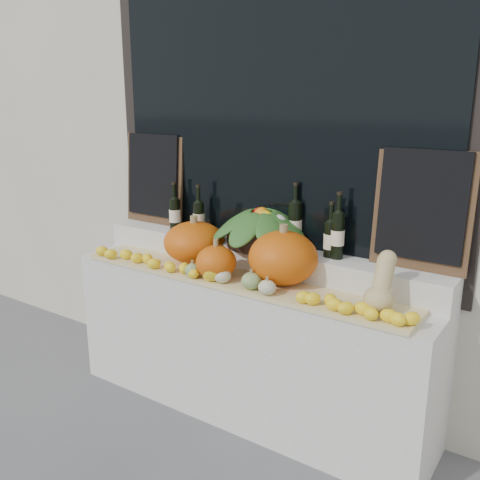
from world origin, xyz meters
name	(u,v)px	position (x,y,z in m)	size (l,w,h in m)	color
storefront_facade	(311,41)	(0.00, 2.25, 2.25)	(7.00, 0.94, 4.50)	beige
display_sill	(247,344)	(0.00, 1.52, 0.44)	(2.30, 0.55, 0.88)	silver
rear_tier	(261,257)	(0.00, 1.68, 0.96)	(2.30, 0.25, 0.16)	silver
straw_bedding	(235,280)	(0.00, 1.40, 0.89)	(2.10, 0.32, 0.03)	tan
pumpkin_left	(194,242)	(-0.38, 1.51, 1.03)	(0.38, 0.38, 0.26)	#D55A0B
pumpkin_right	(283,258)	(0.27, 1.48, 1.05)	(0.38, 0.38, 0.30)	#D55A0B
pumpkin_center	(216,262)	(-0.09, 1.34, 1.00)	(0.23, 0.23, 0.19)	#D55A0B
butternut_squash	(381,287)	(0.85, 1.41, 1.03)	(0.15, 0.21, 0.29)	tan
decorative_gourds	(225,274)	(0.01, 1.29, 0.96)	(0.59, 0.14, 0.17)	#2A601D
lemon_heap	(224,278)	(0.00, 1.29, 0.94)	(2.20, 0.16, 0.06)	yellow
produce_bowl	(262,227)	(0.01, 1.66, 1.16)	(0.63, 0.63, 0.25)	black
wine_bottle_far_left	(175,213)	(-0.68, 1.68, 1.15)	(0.08, 0.08, 0.32)	black
wine_bottle_near_left	(199,217)	(-0.48, 1.67, 1.15)	(0.08, 0.08, 0.32)	black
wine_bottle_tall	(295,224)	(0.20, 1.73, 1.18)	(0.08, 0.08, 0.39)	black
wine_bottle_near_right	(338,235)	(0.49, 1.68, 1.18)	(0.08, 0.08, 0.37)	black
wine_bottle_far_right	(330,238)	(0.45, 1.68, 1.15)	(0.08, 0.08, 0.31)	black
chalkboard_left	(154,177)	(-0.92, 1.74, 1.36)	(0.50, 0.08, 0.62)	#4C331E
chalkboard_right	(422,208)	(0.92, 1.74, 1.36)	(0.50, 0.08, 0.62)	#4C331E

